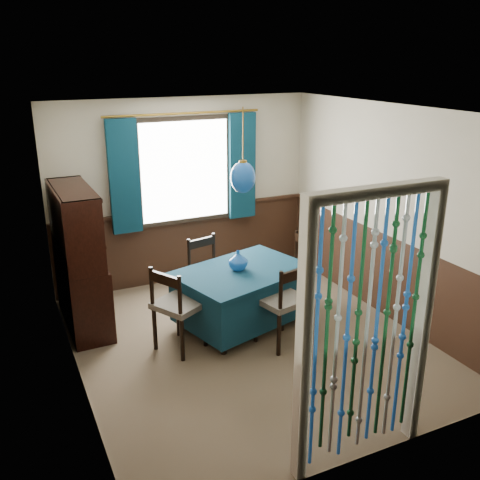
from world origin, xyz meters
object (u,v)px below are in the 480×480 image
chair_far (209,272)px  chair_left (177,306)px  pendant_lamp (243,177)px  vase_sideboard (78,241)px  bowl_shelf (86,238)px  vase_table (238,261)px  sideboard (81,279)px  chair_near (283,301)px  dining_table (243,293)px  chair_right (293,269)px

chair_far → chair_left: (-0.68, -0.78, 0.02)m
pendant_lamp → vase_sideboard: 2.16m
pendant_lamp → bowl_shelf: bearing=161.0°
vase_table → chair_left: bearing=-165.0°
sideboard → vase_table: (1.62, -0.79, 0.23)m
chair_far → sideboard: sideboard is taller
chair_near → chair_far: 1.22m
sideboard → vase_sideboard: sideboard is taller
chair_far → vase_table: 0.66m
dining_table → chair_near: bearing=-85.1°
chair_near → chair_left: (-1.06, 0.38, -0.00)m
chair_right → bowl_shelf: bowl_shelf is taller
chair_far → vase_table: bearing=90.0°
chair_near → sideboard: size_ratio=0.58×
chair_far → sideboard: bearing=-22.2°
vase_table → vase_sideboard: bearing=144.0°
chair_near → vase_table: (-0.25, 0.60, 0.29)m
chair_left → chair_right: 1.73m
chair_near → chair_right: size_ratio=1.06×
chair_left → vase_sideboard: 1.60m
dining_table → chair_right: 0.86m
chair_near → chair_far: (-0.39, 1.16, -0.03)m
pendant_lamp → vase_sideboard: pendant_lamp is taller
sideboard → pendant_lamp: (1.67, -0.82, 1.19)m
chair_near → chair_left: size_ratio=1.01×
sideboard → dining_table: bearing=-27.1°
chair_left → chair_right: size_ratio=1.05×
dining_table → chair_right: chair_right is taller
chair_right → vase_sideboard: bearing=67.6°
chair_near → chair_left: chair_near is taller
sideboard → vase_sideboard: size_ratio=8.57×
dining_table → chair_near: chair_near is taller
chair_near → vase_sideboard: 2.54m
dining_table → chair_left: (-0.85, -0.19, 0.10)m
dining_table → vase_table: 0.40m
chair_near → chair_far: bearing=95.2°
vase_table → vase_sideboard: size_ratio=1.09×
dining_table → pendant_lamp: (-0.00, -0.00, 1.36)m
chair_left → vase_sideboard: bearing=-179.4°
dining_table → sideboard: size_ratio=1.02×
chair_left → sideboard: (-0.81, 1.01, 0.07)m
dining_table → chair_left: 0.88m
dining_table → sideboard: 1.87m
vase_sideboard → dining_table: bearing=-35.9°
chair_near → dining_table: bearing=97.2°
dining_table → bowl_shelf: bearing=145.5°
chair_near → vase_table: size_ratio=4.58×
pendant_lamp → chair_right: bearing=16.8°
dining_table → chair_near: (0.21, -0.57, 0.10)m
bowl_shelf → vase_sideboard: 0.65m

